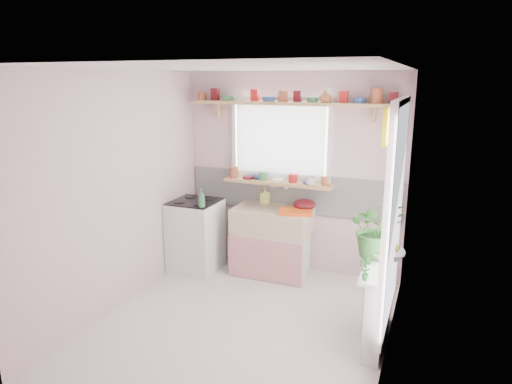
% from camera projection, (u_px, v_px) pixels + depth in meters
% --- Properties ---
extents(room, '(3.20, 3.20, 3.20)m').
position_uv_depth(room, '(331.00, 180.00, 4.80)').
color(room, silver).
rests_on(room, ground).
extents(sink_unit, '(0.95, 0.65, 1.11)m').
position_uv_depth(sink_unit, '(272.00, 241.00, 5.71)').
color(sink_unit, white).
rests_on(sink_unit, ground).
extents(cooker, '(0.58, 0.58, 0.93)m').
position_uv_depth(cooker, '(196.00, 235.00, 5.83)').
color(cooker, white).
rests_on(cooker, ground).
extents(radiator_ledge, '(0.22, 0.95, 0.78)m').
position_uv_depth(radiator_ledge, '(379.00, 302.00, 4.21)').
color(radiator_ledge, white).
rests_on(radiator_ledge, ground).
extents(windowsill, '(1.40, 0.22, 0.04)m').
position_uv_depth(windowsill, '(278.00, 183.00, 5.71)').
color(windowsill, tan).
rests_on(windowsill, room).
extents(pine_shelf, '(2.52, 0.24, 0.04)m').
position_uv_depth(pine_shelf, '(290.00, 104.00, 5.41)').
color(pine_shelf, tan).
rests_on(pine_shelf, room).
extents(shelf_crockery, '(2.47, 0.11, 0.12)m').
position_uv_depth(shelf_crockery, '(290.00, 97.00, 5.39)').
color(shelf_crockery, '#A55133').
rests_on(shelf_crockery, pine_shelf).
extents(sill_crockery, '(1.35, 0.11, 0.12)m').
position_uv_depth(sill_crockery, '(276.00, 177.00, 5.70)').
color(sill_crockery, '#A55133').
rests_on(sill_crockery, windowsill).
extents(dish_tray, '(0.46, 0.40, 0.04)m').
position_uv_depth(dish_tray, '(295.00, 212.00, 5.42)').
color(dish_tray, '#F05115').
rests_on(dish_tray, sink_unit).
extents(colander, '(0.31, 0.31, 0.13)m').
position_uv_depth(colander, '(304.00, 204.00, 5.57)').
color(colander, '#590F16').
rests_on(colander, sink_unit).
extents(jade_plant, '(0.62, 0.58, 0.55)m').
position_uv_depth(jade_plant, '(376.00, 229.00, 4.24)').
color(jade_plant, '#33692A').
rests_on(jade_plant, radiator_ledge).
extents(fruit_bowl, '(0.36, 0.36, 0.08)m').
position_uv_depth(fruit_bowl, '(387.00, 254.00, 4.24)').
color(fruit_bowl, silver).
rests_on(fruit_bowl, radiator_ledge).
extents(herb_pot, '(0.12, 0.10, 0.20)m').
position_uv_depth(herb_pot, '(365.00, 269.00, 3.77)').
color(herb_pot, '#2C6E2D').
rests_on(herb_pot, radiator_ledge).
extents(soap_bottle_sink, '(0.11, 0.11, 0.21)m').
position_uv_depth(soap_bottle_sink, '(265.00, 195.00, 5.84)').
color(soap_bottle_sink, '#D2D860').
rests_on(soap_bottle_sink, sink_unit).
extents(sill_cup, '(0.13, 0.13, 0.10)m').
position_uv_depth(sill_cup, '(310.00, 181.00, 5.48)').
color(sill_cup, beige).
rests_on(sill_cup, windowsill).
extents(sill_bowl, '(0.26, 0.26, 0.07)m').
position_uv_depth(sill_bowl, '(261.00, 176.00, 5.84)').
color(sill_bowl, '#3761B4').
rests_on(sill_bowl, windowsill).
extents(shelf_vase, '(0.17, 0.17, 0.14)m').
position_uv_depth(shelf_vase, '(325.00, 96.00, 5.18)').
color(shelf_vase, '#AB5934').
rests_on(shelf_vase, pine_shelf).
extents(cooker_bottle, '(0.10, 0.10, 0.23)m').
position_uv_depth(cooker_bottle, '(201.00, 198.00, 5.42)').
color(cooker_bottle, '#3D7B4B').
rests_on(cooker_bottle, cooker).
extents(fruit, '(0.20, 0.14, 0.10)m').
position_uv_depth(fruit, '(388.00, 248.00, 4.23)').
color(fruit, orange).
rests_on(fruit, fruit_bowl).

